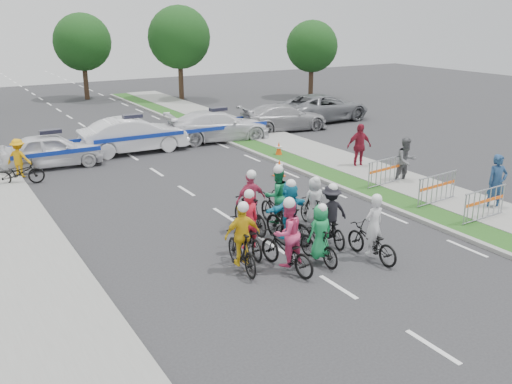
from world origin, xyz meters
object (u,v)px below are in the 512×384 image
police_car_0 (52,150)px  rider_1 (319,240)px  rider_8 (277,204)px  spectator_2 (359,146)px  tree_2 (312,46)px  rider_9 (250,208)px  rider_4 (330,220)px  barrier_2 (386,173)px  cone_1 (279,149)px  rider_7 (314,207)px  spectator_1 (406,161)px  police_car_2 (219,126)px  marshal_hiviz (19,158)px  rider_2 (287,244)px  police_car_1 (134,135)px  rider_6 (248,232)px  rider_5 (289,216)px  cone_0 (279,168)px  tree_4 (82,42)px  civilian_sedan (284,117)px  spectator_0 (497,183)px  civilian_suv (323,108)px  rider_0 (372,238)px  rider_3 (242,244)px  barrier_0 (484,206)px  barrier_1 (437,190)px  tree_1 (179,37)px  parked_bike (19,173)px

police_car_0 → rider_1: bearing=-157.7°
rider_8 → spectator_2: rider_8 is taller
tree_2 → rider_9: bearing=-129.6°
rider_4 → barrier_2: bearing=-138.0°
spectator_2 → cone_1: spectator_2 is taller
rider_7 → barrier_2: 5.24m
spectator_1 → rider_1: bearing=-144.2°
police_car_2 → spectator_1: spectator_1 is taller
marshal_hiviz → rider_2: bearing=148.1°
police_car_1 → rider_6: bearing=176.2°
rider_5 → cone_0: 6.94m
rider_5 → tree_4: tree_4 is taller
civilian_sedan → spectator_0: size_ratio=2.62×
cone_0 → civilian_suv: bearing=44.9°
civilian_sedan → tree_2: size_ratio=0.87×
rider_7 → civilian_suv: bearing=-121.3°
rider_5 → barrier_2: 6.70m
rider_8 → police_car_0: rider_8 is taller
police_car_0 → tree_2: size_ratio=0.73×
rider_0 → rider_9: size_ratio=0.95×
spectator_2 → marshal_hiviz: bearing=164.8°
civilian_sedan → cone_0: (-5.24, -7.65, -0.39)m
rider_4 → police_car_2: bearing=-94.4°
rider_4 → civilian_sedan: (7.80, 14.25, 0.02)m
rider_2 → rider_3: 1.14m
rider_5 → tree_4: bearing=-106.2°
barrier_0 → barrier_1: size_ratio=1.00×
rider_6 → barrier_2: (7.57, 2.71, -0.06)m
civilian_suv → rider_3: bearing=135.4°
rider_1 → police_car_1: rider_1 is taller
rider_8 → rider_4: bearing=112.8°
rider_6 → civilian_suv: rider_6 is taller
marshal_hiviz → tree_1: 21.48m
spectator_0 → marshal_hiviz: size_ratio=1.22×
spectator_0 → cone_0: 8.21m
rider_4 → tree_2: 29.01m
rider_2 → rider_9: 2.86m
civilian_suv → parked_bike: 18.69m
spectator_0 → tree_4: size_ratio=0.30×
rider_3 → civilian_sedan: rider_3 is taller
rider_1 → spectator_0: size_ratio=0.88×
rider_4 → spectator_2: 8.45m
barrier_2 → cone_0: (-2.62, 3.33, -0.22)m
rider_5 → parked_bike: 11.52m
rider_1 → police_car_0: 14.29m
barrier_1 → barrier_2: 2.51m
rider_0 → rider_9: (-1.80, 3.39, 0.13)m
civilian_sedan → police_car_2: bearing=103.9°
rider_9 → spectator_1: (7.71, 1.34, 0.15)m
rider_0 → barrier_1: 5.39m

